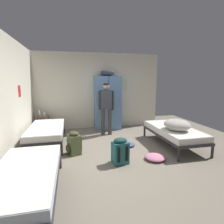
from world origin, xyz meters
name	(u,v)px	position (x,y,z in m)	size (l,w,h in m)	color
ground_plane	(114,153)	(0.00, 0.00, 0.00)	(7.92, 7.92, 0.00)	gray
room_backdrop	(63,94)	(-1.16, 1.20, 1.33)	(4.51, 5.01, 2.66)	beige
locker_bank	(107,102)	(0.28, 2.20, 0.97)	(0.90, 0.55, 2.07)	#5B84B2
shelf_unit	(43,122)	(-1.89, 2.19, 0.35)	(0.38, 0.30, 0.57)	brown
bed_left_rear	(47,130)	(-1.64, 1.04, 0.38)	(0.90, 1.90, 0.49)	#28282D
bed_right	(173,131)	(1.64, 0.15, 0.38)	(0.90, 1.90, 0.49)	#28282D
bed_left_front	(25,176)	(-1.64, -1.44, 0.38)	(0.90, 1.90, 0.49)	#28282D
bedding_heap	(177,125)	(1.59, -0.08, 0.62)	(0.62, 0.71, 0.27)	#B7B2A8
person_traveler	(106,104)	(0.11, 1.52, 0.99)	(0.51, 0.28, 1.63)	#3D3833
water_bottle	(40,113)	(-1.97, 2.21, 0.67)	(0.07, 0.07, 0.21)	#B2DBEA
lotion_bottle	(44,113)	(-1.82, 2.15, 0.65)	(0.05, 0.05, 0.17)	beige
backpack_olive	(74,143)	(-0.94, 0.14, 0.26)	(0.39, 0.38, 0.55)	#566038
backpack_teal	(120,151)	(-0.01, -0.56, 0.26)	(0.35, 0.37, 0.55)	#23666B
clothes_pile_denim	(127,144)	(0.42, 0.36, 0.05)	(0.45, 0.37, 0.09)	#42567A
clothes_pile_pink	(155,157)	(0.78, -0.57, 0.05)	(0.43, 0.44, 0.11)	pink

